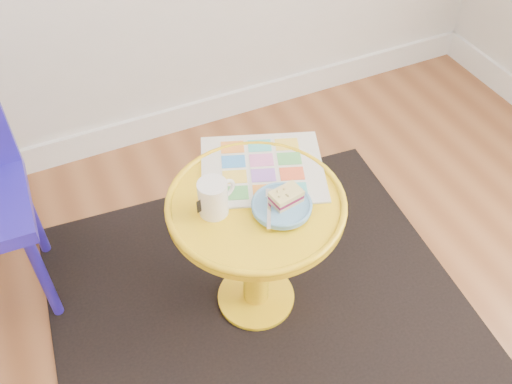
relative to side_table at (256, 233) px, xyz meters
name	(u,v)px	position (x,y,z in m)	size (l,w,h in m)	color
rug	(256,298)	(0.00, 0.00, -0.33)	(1.30, 1.10, 0.01)	black
side_table	(256,233)	(0.00, 0.00, 0.00)	(0.49, 0.49, 0.47)	yellow
newspaper	(262,168)	(0.07, 0.11, 0.13)	(0.35, 0.30, 0.01)	silver
mug	(214,197)	(-0.11, 0.02, 0.19)	(0.11, 0.08, 0.10)	white
plate	(282,206)	(0.05, -0.06, 0.15)	(0.16, 0.16, 0.02)	#5D97C6
cake_slice	(286,197)	(0.06, -0.05, 0.17)	(0.09, 0.07, 0.04)	#D3BC8C
fork	(269,207)	(0.01, -0.05, 0.16)	(0.08, 0.13, 0.00)	silver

